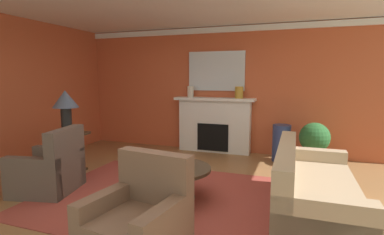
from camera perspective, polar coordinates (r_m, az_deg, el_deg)
name	(u,v)px	position (r m, az deg, el deg)	size (l,w,h in m)	color
ground_plane	(170,197)	(4.38, -4.24, -14.81)	(8.50, 8.50, 0.00)	olive
wall_fireplace	(222,90)	(6.83, 5.64, 5.27)	(7.14, 0.12, 2.77)	#C65633
wall_window	(7,93)	(6.39, -31.71, 3.98)	(0.12, 6.33, 2.77)	#C65633
crown_moulding	(221,30)	(6.82, 5.62, 16.28)	(7.14, 0.08, 0.12)	white
area_rug	(175,198)	(4.31, -3.28, -15.08)	(3.75, 2.66, 0.01)	#993D33
fireplace	(214,126)	(6.73, 4.27, -1.69)	(1.80, 0.35, 1.22)	white
mantel_mirror	(216,71)	(6.76, 4.65, 8.79)	(1.28, 0.04, 0.86)	silver
sofa	(311,193)	(3.97, 21.78, -13.16)	(0.91, 2.10, 0.85)	tan
armchair_near_window	(49,171)	(4.91, -25.52, -9.23)	(0.95, 0.95, 0.95)	brown
armchair_facing_fireplace	(138,226)	(2.99, -10.18, -19.67)	(0.91, 0.91, 0.95)	brown
coffee_table	(175,175)	(4.19, -3.31, -10.93)	(1.00, 1.00, 0.45)	#3D2D1E
side_table	(68,150)	(5.75, -22.49, -5.70)	(0.56, 0.56, 0.70)	#3D2D1E
table_lamp	(66,103)	(5.62, -22.93, 2.51)	(0.44, 0.44, 0.75)	black
vase_tall_corner	(281,143)	(6.25, 16.63, -4.68)	(0.35, 0.35, 0.74)	navy
vase_mantel_right	(239,92)	(6.48, 8.93, 4.73)	(0.18, 0.18, 0.25)	#B7892D
vase_mantel_left	(190,92)	(6.77, -0.29, 4.94)	(0.14, 0.14, 0.25)	beige
book_red_cover	(179,168)	(4.07, -2.51, -9.51)	(0.26, 0.19, 0.04)	navy
book_art_folio	(185,161)	(4.22, -1.35, -8.21)	(0.22, 0.18, 0.05)	tan
book_small_novel	(182,160)	(4.08, -1.84, -8.17)	(0.22, 0.20, 0.04)	tan
potted_plant	(314,141)	(6.08, 22.26, -4.08)	(0.56, 0.56, 0.83)	#333333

